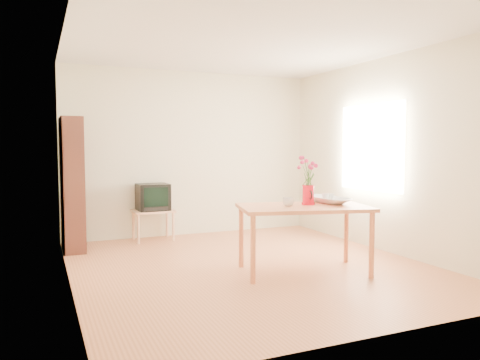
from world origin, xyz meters
name	(u,v)px	position (x,y,z in m)	size (l,w,h in m)	color
room	(252,156)	(0.03, 0.00, 1.30)	(4.50, 4.50, 4.50)	#B46540
table	(304,213)	(0.44, -0.48, 0.67)	(1.57, 1.12, 0.75)	#CB6D45
tv_stand	(153,215)	(-0.70, 1.97, 0.39)	(0.60, 0.45, 0.46)	#E2A880
bookshelf	(72,189)	(-1.85, 1.75, 0.84)	(0.28, 0.70, 1.80)	#341611
pitcher	(308,196)	(0.54, -0.41, 0.85)	(0.15, 0.22, 0.23)	red
flowers	(308,170)	(0.54, -0.41, 1.15)	(0.26, 0.26, 0.37)	#E13471
mug	(288,202)	(0.26, -0.45, 0.80)	(0.12, 0.12, 0.09)	white
bowl	(328,185)	(0.83, -0.37, 0.96)	(0.45, 0.45, 0.42)	white
teacup_a	(325,189)	(0.79, -0.37, 0.92)	(0.07, 0.07, 0.07)	white
teacup_b	(331,188)	(0.88, -0.35, 0.92)	(0.07, 0.07, 0.06)	white
television	(153,197)	(-0.70, 1.98, 0.66)	(0.46, 0.43, 0.40)	black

